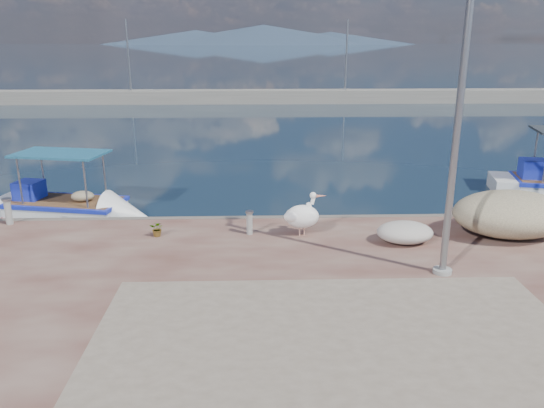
{
  "coord_description": "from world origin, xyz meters",
  "views": [
    {
      "loc": [
        -0.44,
        -10.51,
        5.76
      ],
      "look_at": [
        0.0,
        3.8,
        1.3
      ],
      "focal_mm": 35.0,
      "sensor_mm": 36.0,
      "label": 1
    }
  ],
  "objects_px": {
    "lamp_post": "(456,134)",
    "bollard_near": "(249,222)",
    "boat_left": "(65,209)",
    "pelican": "(303,216)"
  },
  "relations": [
    {
      "from": "lamp_post",
      "to": "bollard_near",
      "type": "height_order",
      "value": "lamp_post"
    },
    {
      "from": "lamp_post",
      "to": "boat_left",
      "type": "bearing_deg",
      "value": 150.64
    },
    {
      "from": "pelican",
      "to": "bollard_near",
      "type": "relative_size",
      "value": 1.86
    },
    {
      "from": "boat_left",
      "to": "pelican",
      "type": "height_order",
      "value": "boat_left"
    },
    {
      "from": "pelican",
      "to": "lamp_post",
      "type": "xyz_separation_m",
      "value": [
        3.07,
        -2.6,
        2.73
      ]
    },
    {
      "from": "boat_left",
      "to": "bollard_near",
      "type": "distance_m",
      "value": 7.23
    },
    {
      "from": "lamp_post",
      "to": "bollard_near",
      "type": "xyz_separation_m",
      "value": [
        -4.56,
        2.72,
        -2.93
      ]
    },
    {
      "from": "boat_left",
      "to": "pelican",
      "type": "relative_size",
      "value": 4.36
    },
    {
      "from": "pelican",
      "to": "lamp_post",
      "type": "height_order",
      "value": "lamp_post"
    },
    {
      "from": "pelican",
      "to": "bollard_near",
      "type": "height_order",
      "value": "pelican"
    }
  ]
}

